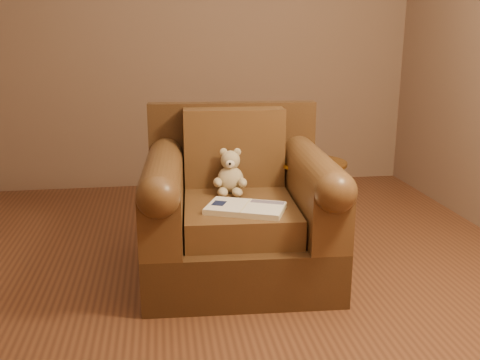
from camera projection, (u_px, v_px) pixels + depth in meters
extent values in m
plane|color=brown|center=(209.00, 278.00, 3.04)|extent=(4.00, 4.00, 0.00)
cube|color=#795C4A|center=(185.00, 33.00, 4.59)|extent=(4.00, 0.02, 2.70)
cube|color=#795C4A|center=(322.00, 26.00, 0.78)|extent=(4.00, 0.02, 2.70)
cube|color=#412915|center=(239.00, 249.00, 3.08)|extent=(1.09, 1.04, 0.29)
cube|color=#412915|center=(232.00, 153.00, 3.38)|extent=(1.04, 0.16, 0.64)
cube|color=brown|center=(239.00, 215.00, 2.97)|extent=(0.64, 0.76, 0.16)
cube|color=brown|center=(234.00, 147.00, 3.23)|extent=(0.61, 0.20, 0.47)
cube|color=brown|center=(164.00, 202.00, 2.91)|extent=(0.26, 0.89, 0.33)
cube|color=brown|center=(313.00, 198.00, 2.98)|extent=(0.26, 0.89, 0.33)
cylinder|color=brown|center=(163.00, 173.00, 2.86)|extent=(0.26, 0.89, 0.21)
cylinder|color=brown|center=(314.00, 169.00, 2.94)|extent=(0.26, 0.89, 0.21)
ellipsoid|color=tan|center=(230.00, 180.00, 3.11)|extent=(0.15, 0.14, 0.16)
sphere|color=tan|center=(230.00, 160.00, 3.09)|extent=(0.11, 0.11, 0.11)
ellipsoid|color=tan|center=(224.00, 152.00, 3.09)|extent=(0.05, 0.03, 0.05)
ellipsoid|color=tan|center=(237.00, 152.00, 3.08)|extent=(0.05, 0.03, 0.05)
ellipsoid|color=beige|center=(230.00, 164.00, 3.04)|extent=(0.05, 0.04, 0.05)
sphere|color=black|center=(230.00, 164.00, 3.02)|extent=(0.02, 0.02, 0.02)
ellipsoid|color=tan|center=(218.00, 182.00, 3.05)|extent=(0.05, 0.10, 0.05)
ellipsoid|color=tan|center=(243.00, 183.00, 3.05)|extent=(0.05, 0.10, 0.05)
ellipsoid|color=tan|center=(223.00, 192.00, 3.04)|extent=(0.06, 0.10, 0.05)
ellipsoid|color=tan|center=(237.00, 192.00, 3.03)|extent=(0.06, 0.10, 0.05)
cube|color=beige|center=(245.00, 208.00, 2.79)|extent=(0.46, 0.37, 0.03)
cube|color=white|center=(227.00, 204.00, 2.81)|extent=(0.27, 0.29, 0.00)
cube|color=white|center=(264.00, 207.00, 2.76)|extent=(0.27, 0.29, 0.00)
cube|color=beige|center=(245.00, 205.00, 2.78)|extent=(0.10, 0.22, 0.00)
cube|color=#0F1638|center=(219.00, 203.00, 2.82)|extent=(0.09, 0.10, 0.00)
cube|color=slate|center=(267.00, 202.00, 2.84)|extent=(0.18, 0.12, 0.00)
cylinder|color=gold|center=(310.00, 248.00, 3.43)|extent=(0.33, 0.33, 0.02)
cylinder|color=gold|center=(311.00, 207.00, 3.36)|extent=(0.03, 0.03, 0.54)
cylinder|color=gold|center=(313.00, 163.00, 3.28)|extent=(0.42, 0.42, 0.02)
cylinder|color=gold|center=(313.00, 165.00, 3.29)|extent=(0.03, 0.03, 0.02)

